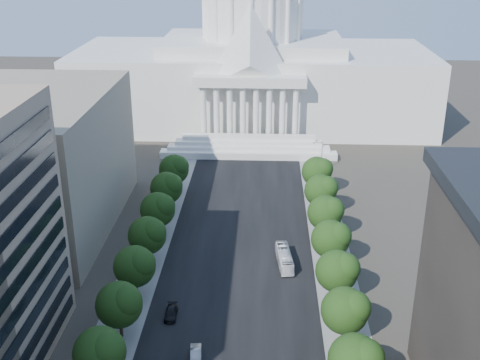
# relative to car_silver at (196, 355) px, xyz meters

# --- Properties ---
(road_asphalt) EXTENTS (30.00, 260.00, 0.01)m
(road_asphalt) POSITION_rel_car_silver_xyz_m (5.19, 35.17, -0.81)
(road_asphalt) COLOR black
(road_asphalt) RESTS_ON ground
(sidewalk_left) EXTENTS (8.00, 260.00, 0.02)m
(sidewalk_left) POSITION_rel_car_silver_xyz_m (-13.81, 35.17, -0.81)
(sidewalk_left) COLOR gray
(sidewalk_left) RESTS_ON ground
(sidewalk_right) EXTENTS (8.00, 260.00, 0.02)m
(sidewalk_right) POSITION_rel_car_silver_xyz_m (24.19, 35.17, -0.81)
(sidewalk_right) COLOR gray
(sidewalk_right) RESTS_ON ground
(capitol) EXTENTS (120.00, 56.00, 73.00)m
(capitol) POSITION_rel_car_silver_xyz_m (5.19, 130.06, 19.20)
(capitol) COLOR white
(capitol) RESTS_ON ground
(office_block_left_far) EXTENTS (38.00, 52.00, 30.00)m
(office_block_left_far) POSITION_rel_car_silver_xyz_m (-42.81, 45.17, 14.19)
(office_block_left_far) COLOR gray
(office_block_left_far) RESTS_ON ground
(tree_l_d) EXTENTS (7.79, 7.60, 9.97)m
(tree_l_d) POSITION_rel_car_silver_xyz_m (-12.47, -7.03, 5.65)
(tree_l_d) COLOR #33261C
(tree_l_d) RESTS_ON ground
(tree_l_e) EXTENTS (7.79, 7.60, 9.97)m
(tree_l_e) POSITION_rel_car_silver_xyz_m (-12.47, 4.97, 5.65)
(tree_l_e) COLOR #33261C
(tree_l_e) RESTS_ON ground
(tree_l_f) EXTENTS (7.79, 7.60, 9.97)m
(tree_l_f) POSITION_rel_car_silver_xyz_m (-12.47, 16.97, 5.65)
(tree_l_f) COLOR #33261C
(tree_l_f) RESTS_ON ground
(tree_l_g) EXTENTS (7.79, 7.60, 9.97)m
(tree_l_g) POSITION_rel_car_silver_xyz_m (-12.47, 28.97, 5.65)
(tree_l_g) COLOR #33261C
(tree_l_g) RESTS_ON ground
(tree_l_h) EXTENTS (7.79, 7.60, 9.97)m
(tree_l_h) POSITION_rel_car_silver_xyz_m (-12.47, 40.97, 5.65)
(tree_l_h) COLOR #33261C
(tree_l_h) RESTS_ON ground
(tree_l_i) EXTENTS (7.79, 7.60, 9.97)m
(tree_l_i) POSITION_rel_car_silver_xyz_m (-12.47, 52.97, 5.65)
(tree_l_i) COLOR #33261C
(tree_l_i) RESTS_ON ground
(tree_l_j) EXTENTS (7.79, 7.60, 9.97)m
(tree_l_j) POSITION_rel_car_silver_xyz_m (-12.47, 64.97, 5.65)
(tree_l_j) COLOR #33261C
(tree_l_j) RESTS_ON ground
(tree_r_d) EXTENTS (7.79, 7.60, 9.97)m
(tree_r_d) POSITION_rel_car_silver_xyz_m (23.53, -7.03, 5.65)
(tree_r_d) COLOR #33261C
(tree_r_d) RESTS_ON ground
(tree_r_e) EXTENTS (7.79, 7.60, 9.97)m
(tree_r_e) POSITION_rel_car_silver_xyz_m (23.53, 4.97, 5.65)
(tree_r_e) COLOR #33261C
(tree_r_e) RESTS_ON ground
(tree_r_f) EXTENTS (7.79, 7.60, 9.97)m
(tree_r_f) POSITION_rel_car_silver_xyz_m (23.53, 16.97, 5.65)
(tree_r_f) COLOR #33261C
(tree_r_f) RESTS_ON ground
(tree_r_g) EXTENTS (7.79, 7.60, 9.97)m
(tree_r_g) POSITION_rel_car_silver_xyz_m (23.53, 28.97, 5.65)
(tree_r_g) COLOR #33261C
(tree_r_g) RESTS_ON ground
(tree_r_h) EXTENTS (7.79, 7.60, 9.97)m
(tree_r_h) POSITION_rel_car_silver_xyz_m (23.53, 40.97, 5.65)
(tree_r_h) COLOR #33261C
(tree_r_h) RESTS_ON ground
(tree_r_i) EXTENTS (7.79, 7.60, 9.97)m
(tree_r_i) POSITION_rel_car_silver_xyz_m (23.53, 52.97, 5.65)
(tree_r_i) COLOR #33261C
(tree_r_i) RESTS_ON ground
(tree_r_j) EXTENTS (7.79, 7.60, 9.97)m
(tree_r_j) POSITION_rel_car_silver_xyz_m (23.53, 64.97, 5.65)
(tree_r_j) COLOR #33261C
(tree_r_j) RESTS_ON ground
(streetlight_c) EXTENTS (2.61, 0.44, 9.00)m
(streetlight_c) POSITION_rel_car_silver_xyz_m (25.10, 5.17, 5.02)
(streetlight_c) COLOR gray
(streetlight_c) RESTS_ON ground
(streetlight_d) EXTENTS (2.61, 0.44, 9.00)m
(streetlight_d) POSITION_rel_car_silver_xyz_m (25.10, 30.17, 5.02)
(streetlight_d) COLOR gray
(streetlight_d) RESTS_ON ground
(streetlight_e) EXTENTS (2.61, 0.44, 9.00)m
(streetlight_e) POSITION_rel_car_silver_xyz_m (25.10, 55.17, 5.02)
(streetlight_e) COLOR gray
(streetlight_e) RESTS_ON ground
(streetlight_f) EXTENTS (2.61, 0.44, 9.00)m
(streetlight_f) POSITION_rel_car_silver_xyz_m (25.10, 80.17, 5.02)
(streetlight_f) COLOR gray
(streetlight_f) RESTS_ON ground
(car_silver) EXTENTS (2.21, 5.04, 1.61)m
(car_silver) POSITION_rel_car_silver_xyz_m (0.00, 0.00, 0.00)
(car_silver) COLOR #A6A8AE
(car_silver) RESTS_ON ground
(car_dark_b) EXTENTS (2.15, 5.03, 1.44)m
(car_dark_b) POSITION_rel_car_silver_xyz_m (-5.55, 10.99, -0.08)
(car_dark_b) COLOR black
(car_dark_b) RESTS_ON ground
(city_bus) EXTENTS (3.61, 10.70, 2.92)m
(city_bus) POSITION_rel_car_silver_xyz_m (14.39, 29.62, 0.66)
(city_bus) COLOR white
(city_bus) RESTS_ON ground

